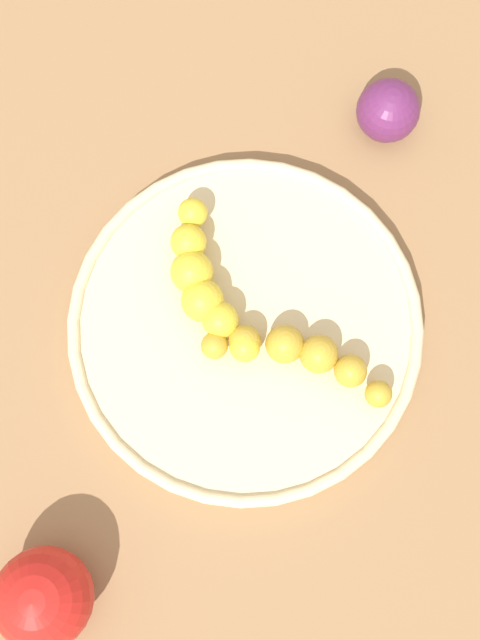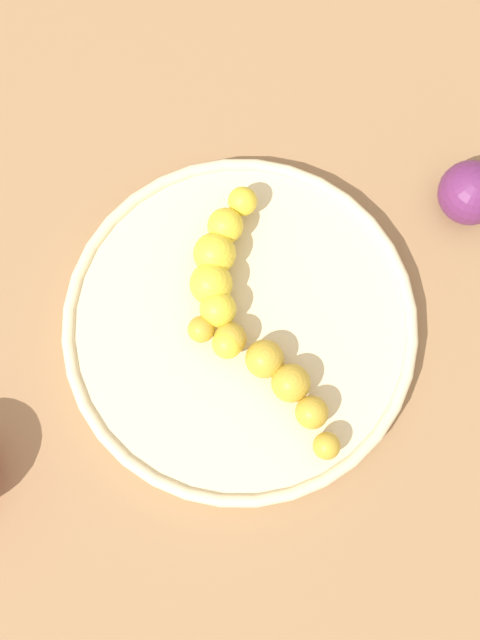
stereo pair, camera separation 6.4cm
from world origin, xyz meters
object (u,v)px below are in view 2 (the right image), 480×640
at_px(fruit_bowl, 240,327).
at_px(plum_purple, 471,193).
at_px(banana_yellow, 219,269).
at_px(banana_spotted, 274,375).

relative_size(fruit_bowl, plum_purple, 5.34).
relative_size(banana_yellow, plum_purple, 2.47).
height_order(banana_spotted, plum_purple, plum_purple).
distance_m(fruit_bowl, banana_spotted, 0.05).
bearing_deg(banana_spotted, fruit_bowl, 74.42).
bearing_deg(plum_purple, banana_spotted, 161.41).
relative_size(fruit_bowl, banana_spotted, 1.92).
xyz_separation_m(banana_yellow, plum_purple, (0.15, -0.14, -0.01)).
xyz_separation_m(fruit_bowl, banana_spotted, (-0.02, -0.04, 0.02)).
bearing_deg(banana_spotted, plum_purple, -3.69).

